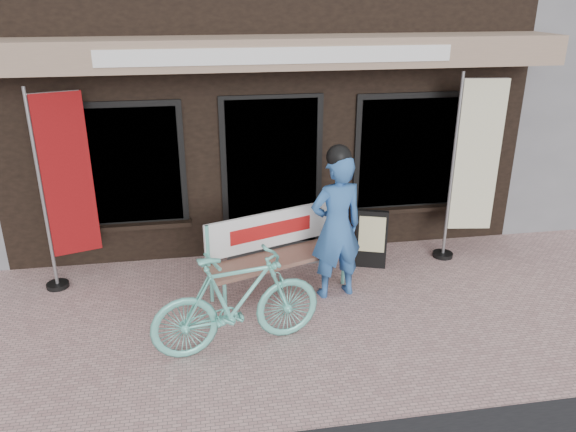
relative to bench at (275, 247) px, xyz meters
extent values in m
plane|color=#C89D98|center=(0.11, -0.93, -0.57)|extent=(70.00, 70.00, 0.00)
cube|color=black|center=(0.11, 4.07, 1.23)|extent=(7.00, 6.00, 3.60)
cube|color=#9C8069|center=(0.11, 0.72, 2.18)|extent=(7.00, 0.80, 0.35)
cube|color=white|center=(0.11, 0.31, 2.18)|extent=(4.00, 0.02, 0.18)
cube|color=black|center=(0.11, 1.05, 0.53)|extent=(1.20, 0.06, 2.10)
cube|color=black|center=(0.11, 1.04, 0.53)|extent=(1.35, 0.04, 2.20)
cube|color=black|center=(-1.89, 1.05, 0.78)|extent=(1.60, 0.06, 1.50)
cube|color=black|center=(2.11, 1.05, 0.78)|extent=(1.60, 0.06, 1.50)
cube|color=black|center=(-1.89, 1.04, 0.78)|extent=(1.75, 0.04, 1.65)
cube|color=black|center=(2.11, 1.04, 0.78)|extent=(1.75, 0.04, 1.65)
cube|color=black|center=(-1.89, 0.99, -0.02)|extent=(1.80, 0.18, 0.06)
cube|color=black|center=(2.11, 0.99, -0.02)|extent=(1.80, 0.18, 0.06)
cube|color=#59595B|center=(0.11, 0.82, -0.49)|extent=(1.30, 0.45, 0.15)
cylinder|color=#69CDBC|center=(-0.65, -0.55, -0.36)|extent=(0.06, 0.06, 0.42)
cylinder|color=#69CDBC|center=(-0.79, -0.17, -0.36)|extent=(0.06, 0.06, 0.42)
cylinder|color=#69CDBC|center=(0.85, -0.01, -0.36)|extent=(0.06, 0.06, 0.42)
cylinder|color=#69CDBC|center=(0.71, 0.37, -0.36)|extent=(0.06, 0.06, 0.42)
cube|color=#8C5D4C|center=(0.03, -0.09, -0.12)|extent=(1.84, 1.03, 0.05)
cylinder|color=#69CDBC|center=(-0.80, -0.18, 0.13)|extent=(0.06, 0.06, 0.55)
cylinder|color=#69CDBC|center=(0.73, 0.37, 0.13)|extent=(0.06, 0.06, 0.55)
cube|color=white|center=(-0.04, 0.12, 0.18)|extent=(1.61, 0.61, 0.45)
cube|color=#B21414|center=(-0.03, 0.09, 0.18)|extent=(1.02, 0.37, 0.18)
cylinder|color=#69CDBC|center=(-0.76, -0.37, 0.05)|extent=(0.19, 0.43, 0.04)
cylinder|color=#69CDBC|center=(0.83, 0.20, 0.05)|extent=(0.19, 0.43, 0.04)
imported|color=#3062A8|center=(0.68, -0.24, 0.31)|extent=(0.71, 0.53, 1.75)
sphere|color=black|center=(0.68, -0.24, 1.15)|extent=(0.33, 0.33, 0.28)
imported|color=#69CDBC|center=(-0.55, -1.13, -0.04)|extent=(1.82, 0.83, 1.06)
cylinder|color=gray|center=(-2.66, 0.48, 0.66)|extent=(0.05, 0.05, 2.46)
cylinder|color=gray|center=(-2.40, 0.57, 1.80)|extent=(0.54, 0.20, 0.03)
cube|color=maroon|center=(-2.38, 0.57, 0.83)|extent=(0.54, 0.20, 1.96)
cylinder|color=black|center=(-2.66, 0.48, -0.54)|extent=(0.34, 0.34, 0.06)
cylinder|color=gray|center=(2.41, 0.51, 0.68)|extent=(0.05, 0.05, 2.51)
cylinder|color=gray|center=(2.69, 0.47, 1.85)|extent=(0.57, 0.11, 0.03)
cube|color=beige|center=(2.71, 0.46, 0.85)|extent=(0.57, 0.12, 1.99)
cylinder|color=black|center=(2.41, 0.51, -0.54)|extent=(0.31, 0.31, 0.06)
cube|color=black|center=(1.33, 0.38, -0.17)|extent=(0.40, 0.20, 0.80)
cube|color=beige|center=(1.31, 0.34, -0.08)|extent=(0.32, 0.13, 0.49)
camera|label=1|loc=(-0.86, -6.04, 2.85)|focal=35.00mm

